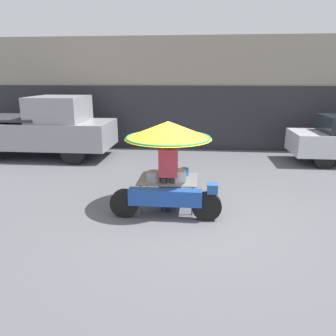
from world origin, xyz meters
TOP-DOWN VIEW (x-y plane):
  - ground_plane at (0.00, 0.00)m, footprint 36.00×36.00m
  - shopfront_building at (0.00, 7.54)m, footprint 28.00×2.06m
  - vendor_motorcycle_cart at (-0.57, 0.58)m, footprint 2.23×1.81m
  - vendor_person at (-0.55, 0.39)m, footprint 0.38×0.22m
  - pickup_truck at (-5.34, 4.74)m, footprint 5.10×1.98m

SIDE VIEW (x-z plane):
  - ground_plane at x=0.00m, z-range 0.00..0.00m
  - vendor_person at x=-0.55m, z-range 0.09..1.64m
  - pickup_truck at x=-5.34m, z-range -0.04..2.06m
  - vendor_motorcycle_cart at x=-0.57m, z-range 0.49..2.35m
  - shopfront_building at x=0.00m, z-range -0.01..4.15m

